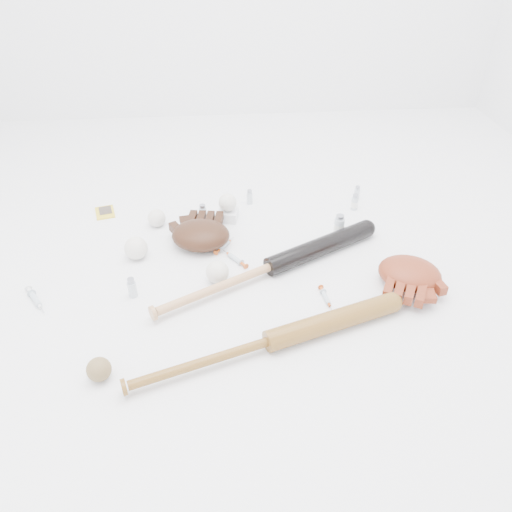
{
  "coord_description": "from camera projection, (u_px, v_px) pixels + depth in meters",
  "views": [
    {
      "loc": [
        -0.1,
        -1.38,
        1.07
      ],
      "look_at": [
        0.02,
        -0.01,
        0.06
      ],
      "focal_mm": 35.0,
      "sensor_mm": 36.0,
      "label": 1
    }
  ],
  "objects": [
    {
      "name": "vial_5",
      "position": [
        250.0,
        197.0,
        2.09
      ],
      "size": [
        0.02,
        0.02,
        0.06
      ],
      "primitive_type": "cylinder",
      "color": "silver",
      "rests_on": "ground"
    },
    {
      "name": "baseball_mid",
      "position": [
        217.0,
        272.0,
        1.67
      ],
      "size": [
        0.08,
        0.08,
        0.08
      ],
      "primitive_type": "sphere",
      "color": "silver",
      "rests_on": "ground"
    },
    {
      "name": "trading_card",
      "position": [
        105.0,
        212.0,
        2.04
      ],
      "size": [
        0.1,
        0.12,
        0.01
      ],
      "primitive_type": "cube",
      "rotation": [
        0.0,
        0.0,
        0.25
      ],
      "color": "gold",
      "rests_on": "ground"
    },
    {
      "name": "vial_4",
      "position": [
        132.0,
        287.0,
        1.61
      ],
      "size": [
        0.03,
        0.03,
        0.07
      ],
      "primitive_type": "cylinder",
      "color": "silver",
      "rests_on": "ground"
    },
    {
      "name": "vial_1",
      "position": [
        355.0,
        202.0,
        2.05
      ],
      "size": [
        0.03,
        0.03,
        0.07
      ],
      "primitive_type": "cylinder",
      "color": "silver",
      "rests_on": "ground"
    },
    {
      "name": "syringe_3",
      "position": [
        326.0,
        298.0,
        1.61
      ],
      "size": [
        0.04,
        0.13,
        0.02
      ],
      "primitive_type": null,
      "rotation": [
        0.0,
        0.0,
        -1.45
      ],
      "color": "#ADBCC6",
      "rests_on": "ground"
    },
    {
      "name": "glove_tan",
      "position": [
        410.0,
        273.0,
        1.65
      ],
      "size": [
        0.33,
        0.33,
        0.09
      ],
      "primitive_type": null,
      "rotation": [
        0.0,
        0.0,
        2.66
      ],
      "color": "maroon",
      "rests_on": "ground"
    },
    {
      "name": "baseball_on_pedestal",
      "position": [
        228.0,
        203.0,
        1.96
      ],
      "size": [
        0.07,
        0.07,
        0.07
      ],
      "primitive_type": "sphere",
      "color": "silver",
      "rests_on": "pedestal"
    },
    {
      "name": "baseball_left",
      "position": [
        136.0,
        248.0,
        1.77
      ],
      "size": [
        0.08,
        0.08,
        0.08
      ],
      "primitive_type": "sphere",
      "color": "silver",
      "rests_on": "ground"
    },
    {
      "name": "syringe_0",
      "position": [
        35.0,
        299.0,
        1.6
      ],
      "size": [
        0.11,
        0.15,
        0.02
      ],
      "primitive_type": null,
      "rotation": [
        0.0,
        0.0,
        -0.99
      ],
      "color": "#ADBCC6",
      "rests_on": "ground"
    },
    {
      "name": "syringe_2",
      "position": [
        224.0,
        246.0,
        1.84
      ],
      "size": [
        0.09,
        0.12,
        0.02
      ],
      "primitive_type": null,
      "rotation": [
        0.0,
        0.0,
        0.95
      ],
      "color": "#ADBCC6",
      "rests_on": "ground"
    },
    {
      "name": "bat_wood",
      "position": [
        270.0,
        341.0,
        1.42
      ],
      "size": [
        0.86,
        0.34,
        0.07
      ],
      "primitive_type": null,
      "rotation": [
        0.0,
        0.0,
        0.32
      ],
      "color": "brown",
      "rests_on": "ground"
    },
    {
      "name": "pedestal",
      "position": [
        228.0,
        215.0,
        2.0
      ],
      "size": [
        0.09,
        0.09,
        0.04
      ],
      "primitive_type": "cube",
      "rotation": [
        0.0,
        0.0,
        -0.22
      ],
      "color": "white",
      "rests_on": "ground"
    },
    {
      "name": "baseball_upper",
      "position": [
        157.0,
        218.0,
        1.95
      ],
      "size": [
        0.07,
        0.07,
        0.07
      ],
      "primitive_type": "sphere",
      "color": "silver",
      "rests_on": "ground"
    },
    {
      "name": "vial_3",
      "position": [
        339.0,
        226.0,
        1.89
      ],
      "size": [
        0.04,
        0.04,
        0.09
      ],
      "primitive_type": "cylinder",
      "color": "silver",
      "rests_on": "ground"
    },
    {
      "name": "glove_dark",
      "position": [
        201.0,
        235.0,
        1.83
      ],
      "size": [
        0.29,
        0.29,
        0.09
      ],
      "primitive_type": null,
      "rotation": [
        0.0,
        0.0,
        -0.16
      ],
      "color": "#321A0D",
      "rests_on": "ground"
    },
    {
      "name": "baseball_aged",
      "position": [
        99.0,
        369.0,
        1.33
      ],
      "size": [
        0.07,
        0.07,
        0.07
      ],
      "primitive_type": "sphere",
      "color": "brown",
      "rests_on": "ground"
    },
    {
      "name": "bat_dark",
      "position": [
        271.0,
        266.0,
        1.7
      ],
      "size": [
        0.85,
        0.49,
        0.07
      ],
      "primitive_type": null,
      "rotation": [
        0.0,
        0.0,
        0.49
      ],
      "color": "black",
      "rests_on": "ground"
    },
    {
      "name": "vial_0",
      "position": [
        357.0,
        193.0,
        2.12
      ],
      "size": [
        0.02,
        0.02,
        0.06
      ],
      "primitive_type": "cylinder",
      "color": "silver",
      "rests_on": "ground"
    },
    {
      "name": "vial_2",
      "position": [
        203.0,
        213.0,
        1.97
      ],
      "size": [
        0.03,
        0.03,
        0.08
      ],
      "primitive_type": "cylinder",
      "color": "silver",
      "rests_on": "ground"
    },
    {
      "name": "syringe_1",
      "position": [
        235.0,
        259.0,
        1.78
      ],
      "size": [
        0.11,
        0.13,
        0.02
      ],
      "primitive_type": null,
      "rotation": [
        0.0,
        0.0,
        2.2
      ],
      "color": "#ADBCC6",
      "rests_on": "ground"
    }
  ]
}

